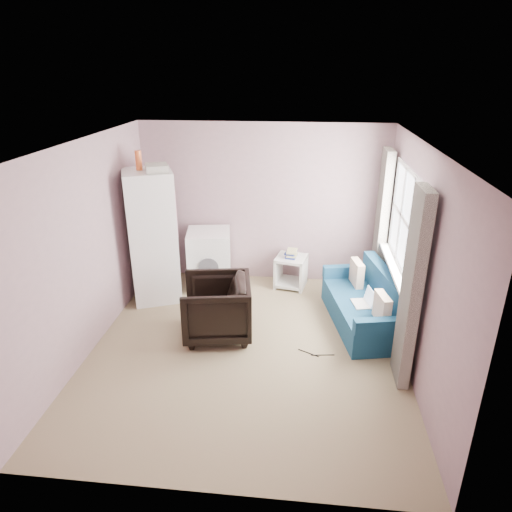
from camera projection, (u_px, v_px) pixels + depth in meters
The scene contains 8 objects.
room at pixel (248, 255), 5.20m from camera, with size 3.84×4.24×2.54m.
armchair at pixel (217, 305), 5.81m from camera, with size 0.84×0.79×0.86m, color black.
fridge at pixel (153, 236), 6.58m from camera, with size 0.86×0.86×2.20m.
washing_machine at pixel (209, 258), 7.11m from camera, with size 0.74×0.74×0.92m.
side_table at pixel (291, 269), 7.18m from camera, with size 0.53×0.53×0.62m.
sofa at pixel (367, 306), 6.11m from camera, with size 1.07×1.78×0.74m.
window_dressing at pixel (394, 251), 5.72m from camera, with size 0.17×2.62×2.18m.
floor_cables at pixel (316, 354), 5.56m from camera, with size 0.44×0.14×0.01m.
Camera 1 is at (0.63, -4.75, 3.26)m, focal length 32.00 mm.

